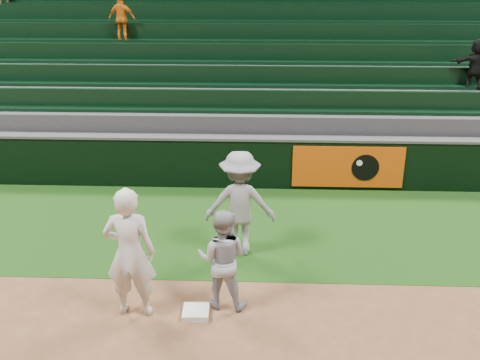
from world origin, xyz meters
name	(u,v)px	position (x,y,z in m)	size (l,w,h in m)	color
ground	(197,313)	(0.00, 0.00, 0.00)	(70.00, 70.00, 0.00)	brown
foul_grass	(214,226)	(0.00, 3.00, 0.00)	(36.00, 4.20, 0.01)	#14370D
first_base	(196,312)	(-0.01, -0.04, 0.04)	(0.40, 0.40, 0.09)	white
first_baseman	(130,253)	(-0.95, -0.01, 1.03)	(0.75, 0.49, 2.07)	silver
baserunner	(222,259)	(0.39, 0.25, 0.81)	(0.79, 0.61, 1.62)	#A1A3AB
base_coach	(240,204)	(0.59, 1.92, 0.99)	(1.27, 0.73, 1.97)	gray
field_wall	(222,161)	(0.03, 5.20, 0.63)	(36.00, 0.45, 1.25)	black
stadium_seating	(230,85)	(0.00, 8.97, 1.70)	(36.00, 5.95, 5.60)	#323134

